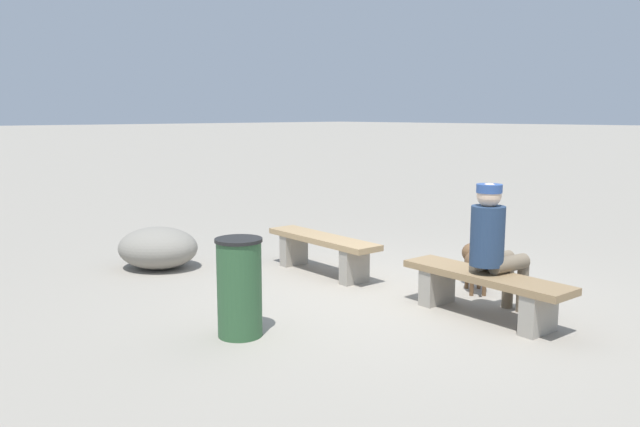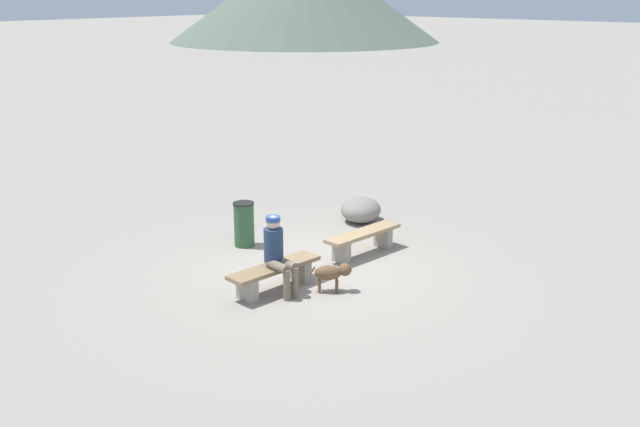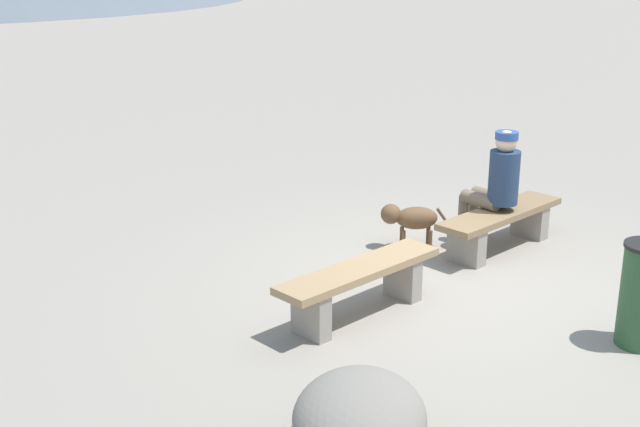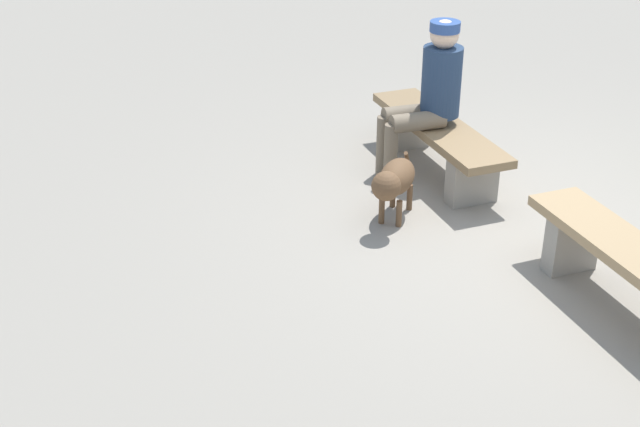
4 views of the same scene
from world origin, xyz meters
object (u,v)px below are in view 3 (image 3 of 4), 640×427
at_px(seated_person, 496,181).
at_px(dog, 410,218).
at_px(bench_right, 500,223).
at_px(boulder, 360,418).
at_px(bench_left, 359,282).

height_order(seated_person, dog, seated_person).
height_order(bench_right, boulder, boulder).
height_order(bench_left, seated_person, seated_person).
bearing_deg(boulder, bench_left, 39.41).
bearing_deg(dog, boulder, 77.43).
bearing_deg(boulder, dog, 31.39).
distance_m(bench_left, dog, 1.82).
bearing_deg(seated_person, dog, 141.52).
xyz_separation_m(dog, boulder, (-3.27, -2.00, -0.07)).
distance_m(bench_right, dog, 0.95).
bearing_deg(boulder, seated_person, 19.15).
xyz_separation_m(bench_right, dog, (-0.59, 0.74, 0.04)).
bearing_deg(bench_right, seated_person, 80.33).
relative_size(bench_left, boulder, 1.73).
xyz_separation_m(bench_left, seated_person, (2.29, 0.04, 0.41)).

